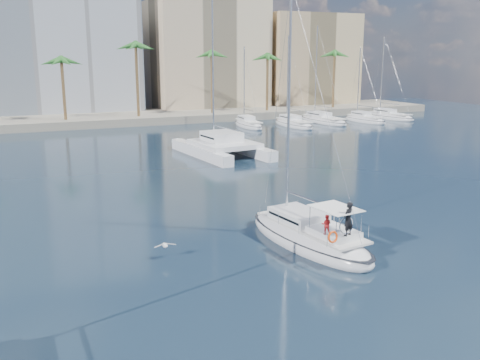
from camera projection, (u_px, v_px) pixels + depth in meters
name	position (u px, v px, depth m)	size (l,w,h in m)	color
ground	(275.00, 249.00, 29.65)	(160.00, 160.00, 0.00)	black
quay	(96.00, 119.00, 83.83)	(120.00, 14.00, 1.20)	gray
building_modern	(3.00, 32.00, 86.72)	(42.00, 16.00, 28.00)	silver
building_beige	(206.00, 57.00, 98.32)	(20.00, 14.00, 20.00)	#C8B48F
building_tan_right	(306.00, 62.00, 104.63)	(18.00, 12.00, 18.00)	tan
palm_centre	(96.00, 56.00, 78.04)	(3.60, 3.60, 12.30)	brown
palm_right	(299.00, 56.00, 91.40)	(3.60, 3.60, 12.30)	brown
main_sloop	(308.00, 236.00, 30.28)	(4.46, 10.43, 15.01)	white
catamaran	(222.00, 144.00, 57.02)	(7.49, 13.09, 18.19)	white
seagull	(165.00, 245.00, 28.04)	(1.19, 0.51, 0.22)	silver
moored_yacht_a	(248.00, 127.00, 79.36)	(2.72, 9.35, 11.90)	white
moored_yacht_b	(293.00, 126.00, 80.13)	(3.14, 10.78, 13.72)	white
moored_yacht_c	(323.00, 123.00, 84.46)	(3.55, 12.21, 15.54)	white
moored_yacht_d	(365.00, 122.00, 85.24)	(2.72, 9.35, 11.90)	white
moored_yacht_e	(389.00, 119.00, 89.57)	(3.14, 10.78, 13.72)	white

